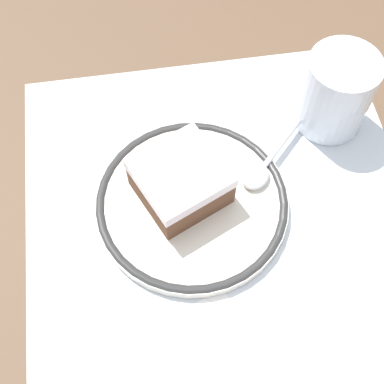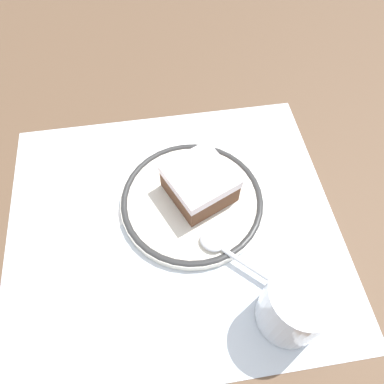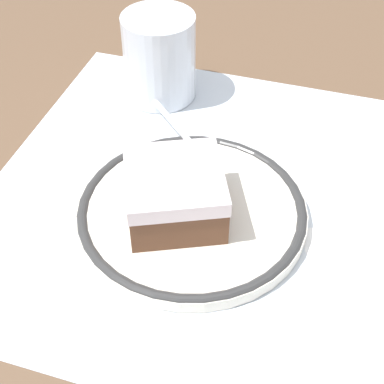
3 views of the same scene
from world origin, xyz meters
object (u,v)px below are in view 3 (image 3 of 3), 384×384
plate (192,212)px  spoon (188,138)px  cup (160,62)px  cake_slice (175,193)px

plate → spoon: bearing=109.7°
plate → cup: (-0.09, 0.18, 0.03)m
spoon → cake_slice: bearing=-79.0°
cup → spoon: bearing=-56.0°
cake_slice → cup: size_ratio=1.17×
cup → cake_slice: bearing=-67.0°
cake_slice → spoon: (-0.02, 0.10, -0.02)m
cake_slice → cup: 0.20m
spoon → cup: bearing=124.0°
plate → cake_slice: bearing=-140.5°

